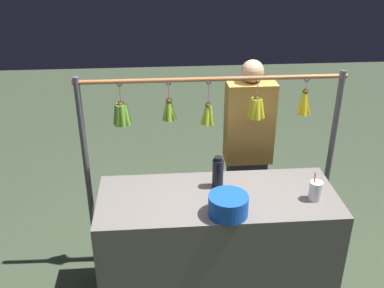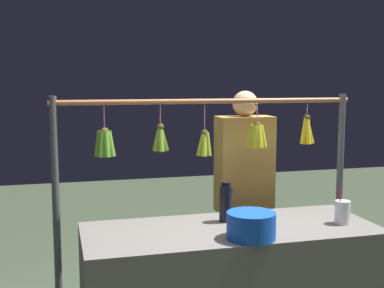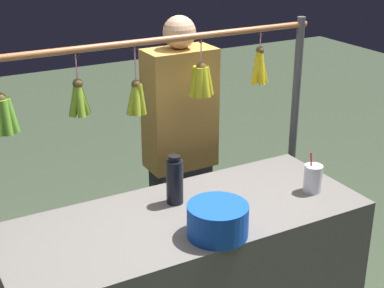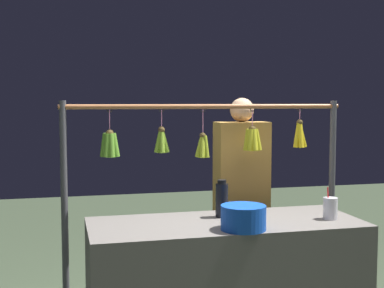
% 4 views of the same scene
% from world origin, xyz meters
% --- Properties ---
extents(display_rack, '(1.94, 0.14, 1.60)m').
position_xyz_m(display_rack, '(0.02, -0.44, 1.14)').
color(display_rack, '#4C4C51').
rests_on(display_rack, ground).
extents(water_bottle, '(0.08, 0.08, 0.23)m').
position_xyz_m(water_bottle, '(-0.01, -0.12, 0.98)').
color(water_bottle, black).
rests_on(water_bottle, market_counter).
extents(blue_bucket, '(0.26, 0.26, 0.14)m').
position_xyz_m(blue_bucket, '(-0.03, 0.22, 0.94)').
color(blue_bucket, blue).
rests_on(blue_bucket, market_counter).
extents(drink_cup, '(0.09, 0.09, 0.20)m').
position_xyz_m(drink_cup, '(-0.64, 0.09, 0.94)').
color(drink_cup, silver).
rests_on(drink_cup, market_counter).
extents(vendor_person, '(0.38, 0.21, 1.62)m').
position_xyz_m(vendor_person, '(-0.34, -0.69, 0.80)').
color(vendor_person, '#2D2D38').
rests_on(vendor_person, ground).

